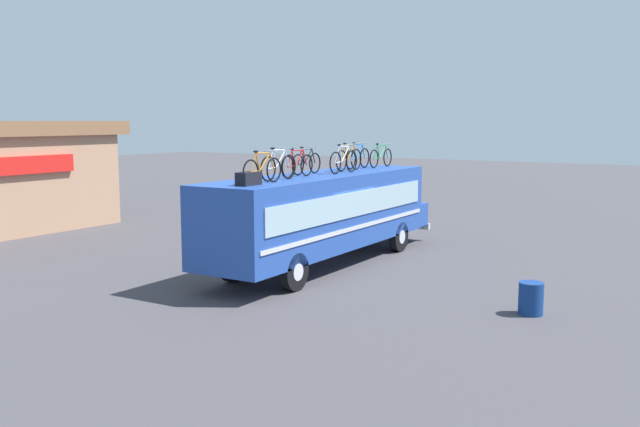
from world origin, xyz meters
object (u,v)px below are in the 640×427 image
object	(u,v)px
rooftop_bicycle_2	(279,167)
rooftop_bicycle_8	(381,157)
bus	(325,211)
rooftop_bicycle_4	(306,163)
rooftop_bicycle_6	(349,159)
trash_bin	(531,298)
rooftop_bicycle_7	(358,158)
luggage_bag_1	(249,179)
rooftop_bicycle_1	(262,170)
rooftop_bicycle_5	(344,161)
rooftop_bicycle_3	(297,165)

from	to	relation	value
rooftop_bicycle_2	rooftop_bicycle_8	world-z (taller)	rooftop_bicycle_2
bus	rooftop_bicycle_4	distance (m)	1.68
rooftop_bicycle_6	trash_bin	world-z (taller)	rooftop_bicycle_6
bus	rooftop_bicycle_7	distance (m)	3.14
luggage_bag_1	rooftop_bicycle_8	bearing A→B (deg)	1.58
rooftop_bicycle_7	rooftop_bicycle_1	bearing A→B (deg)	-174.60
rooftop_bicycle_4	trash_bin	world-z (taller)	rooftop_bicycle_4
rooftop_bicycle_2	trash_bin	world-z (taller)	rooftop_bicycle_2
rooftop_bicycle_8	rooftop_bicycle_4	bearing A→B (deg)	173.87
rooftop_bicycle_5	rooftop_bicycle_8	bearing A→B (deg)	4.43
rooftop_bicycle_6	rooftop_bicycle_8	world-z (taller)	rooftop_bicycle_6
rooftop_bicycle_3	trash_bin	distance (m)	7.75
bus	rooftop_bicycle_7	xyz separation A→B (m)	(2.70, 0.27, 1.58)
rooftop_bicycle_3	rooftop_bicycle_8	xyz separation A→B (m)	(5.34, -0.10, -0.00)
rooftop_bicycle_1	rooftop_bicycle_4	world-z (taller)	rooftop_bicycle_1
rooftop_bicycle_2	rooftop_bicycle_4	bearing A→B (deg)	12.31
rooftop_bicycle_1	rooftop_bicycle_6	world-z (taller)	rooftop_bicycle_6
rooftop_bicycle_6	trash_bin	size ratio (longest dim) A/B	2.22
rooftop_bicycle_4	rooftop_bicycle_6	size ratio (longest dim) A/B	0.95
rooftop_bicycle_3	trash_bin	size ratio (longest dim) A/B	2.16
rooftop_bicycle_1	rooftop_bicycle_6	distance (m)	5.43
rooftop_bicycle_5	trash_bin	size ratio (longest dim) A/B	2.25
luggage_bag_1	rooftop_bicycle_6	bearing A→B (deg)	3.40
rooftop_bicycle_1	rooftop_bicycle_6	xyz separation A→B (m)	(5.42, 0.38, 0.02)
luggage_bag_1	rooftop_bicycle_6	xyz separation A→B (m)	(6.00, 0.36, 0.22)
rooftop_bicycle_2	rooftop_bicycle_3	bearing A→B (deg)	6.40
rooftop_bicycle_7	rooftop_bicycle_8	world-z (taller)	rooftop_bicycle_7
rooftop_bicycle_4	rooftop_bicycle_8	bearing A→B (deg)	-6.13
rooftop_bicycle_1	rooftop_bicycle_7	world-z (taller)	rooftop_bicycle_7
bus	rooftop_bicycle_1	size ratio (longest dim) A/B	6.60
rooftop_bicycle_4	rooftop_bicycle_7	world-z (taller)	rooftop_bicycle_7
rooftop_bicycle_6	rooftop_bicycle_8	size ratio (longest dim) A/B	0.99
bus	rooftop_bicycle_2	distance (m)	3.14
rooftop_bicycle_2	rooftop_bicycle_5	bearing A→B (deg)	-3.79
rooftop_bicycle_1	rooftop_bicycle_7	size ratio (longest dim) A/B	1.00
rooftop_bicycle_3	trash_bin	world-z (taller)	rooftop_bicycle_3
rooftop_bicycle_2	rooftop_bicycle_7	xyz separation A→B (m)	(5.41, 0.39, -0.00)
luggage_bag_1	rooftop_bicycle_1	distance (m)	0.62
rooftop_bicycle_1	rooftop_bicycle_8	xyz separation A→B (m)	(7.56, 0.24, -0.01)
rooftop_bicycle_2	rooftop_bicycle_4	distance (m)	2.27
rooftop_bicycle_2	rooftop_bicycle_6	distance (m)	4.35
luggage_bag_1	rooftop_bicycle_4	bearing A→B (deg)	10.01
rooftop_bicycle_5	trash_bin	bearing A→B (deg)	-113.67
rooftop_bicycle_6	rooftop_bicycle_4	bearing A→B (deg)	171.28
trash_bin	luggage_bag_1	bearing A→B (deg)	106.30
bus	rooftop_bicycle_5	bearing A→B (deg)	-29.42
rooftop_bicycle_3	rooftop_bicycle_7	xyz separation A→B (m)	(4.26, 0.26, 0.02)
rooftop_bicycle_3	rooftop_bicycle_8	world-z (taller)	rooftop_bicycle_3
rooftop_bicycle_2	rooftop_bicycle_6	size ratio (longest dim) A/B	0.99
rooftop_bicycle_7	rooftop_bicycle_8	size ratio (longest dim) A/B	0.98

